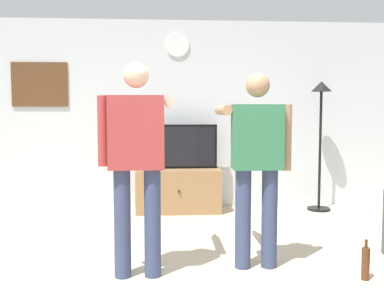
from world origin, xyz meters
name	(u,v)px	position (x,y,z in m)	size (l,w,h in m)	color
ground_plane	(207,286)	(0.00, 0.00, 0.00)	(8.40, 8.40, 0.00)	beige
back_wall	(187,115)	(0.00, 2.95, 1.35)	(6.40, 0.10, 2.70)	silver
tv_stand	(178,190)	(-0.14, 2.60, 0.30)	(1.16, 0.55, 0.60)	#997047
television	(178,147)	(-0.14, 2.65, 0.91)	(1.09, 0.07, 0.62)	black
wall_clock	(177,45)	(-0.14, 2.89, 2.34)	(0.33, 0.33, 0.03)	white
framed_picture	(40,84)	(-2.09, 2.90, 1.78)	(0.78, 0.04, 0.62)	brown
floor_lamp	(321,118)	(1.85, 2.54, 1.30)	(0.32, 0.32, 1.81)	black
person_standing_nearer_lamp	(137,155)	(-0.56, 0.26, 1.03)	(0.64, 0.78, 1.79)	#384266
person_standing_nearer_couch	(257,158)	(0.48, 0.41, 0.98)	(0.61, 0.78, 1.72)	#384266
beverage_bottle	(366,263)	(1.32, 0.05, 0.14)	(0.07, 0.07, 0.34)	#592D19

